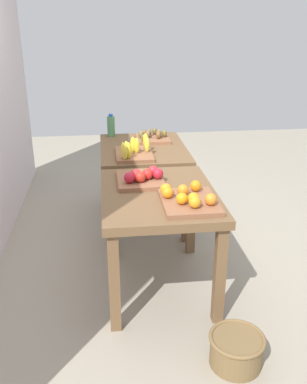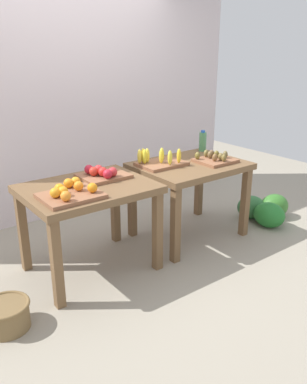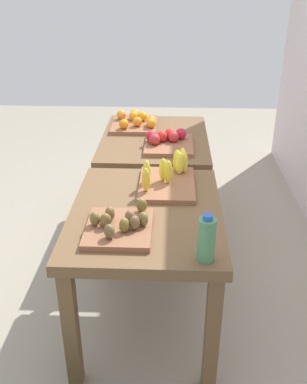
# 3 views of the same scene
# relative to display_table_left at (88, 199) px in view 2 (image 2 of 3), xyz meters

# --- Properties ---
(ground_plane) EXTENTS (8.00, 8.00, 0.00)m
(ground_plane) POSITION_rel_display_table_left_xyz_m (0.56, 0.00, -0.66)
(ground_plane) COLOR gray
(back_wall) EXTENTS (4.40, 0.12, 3.00)m
(back_wall) POSITION_rel_display_table_left_xyz_m (0.56, 1.35, 0.84)
(back_wall) COLOR silver
(back_wall) RESTS_ON ground_plane
(display_table_left) EXTENTS (1.04, 0.80, 0.77)m
(display_table_left) POSITION_rel_display_table_left_xyz_m (0.00, 0.00, 0.00)
(display_table_left) COLOR brown
(display_table_left) RESTS_ON ground_plane
(display_table_right) EXTENTS (1.04, 0.80, 0.77)m
(display_table_right) POSITION_rel_display_table_left_xyz_m (1.12, 0.00, 0.00)
(display_table_right) COLOR brown
(display_table_right) RESTS_ON ground_plane
(orange_bin) EXTENTS (0.44, 0.37, 0.11)m
(orange_bin) POSITION_rel_display_table_left_xyz_m (-0.23, -0.16, 0.15)
(orange_bin) COLOR #8D5B3D
(orange_bin) RESTS_ON display_table_left
(apple_bin) EXTENTS (0.40, 0.35, 0.11)m
(apple_bin) POSITION_rel_display_table_left_xyz_m (0.20, 0.10, 0.15)
(apple_bin) COLOR #8D5B3D
(apple_bin) RESTS_ON display_table_left
(banana_crate) EXTENTS (0.44, 0.32, 0.17)m
(banana_crate) POSITION_rel_display_table_left_xyz_m (0.83, 0.11, 0.16)
(banana_crate) COLOR #8D5B3D
(banana_crate) RESTS_ON display_table_right
(kiwi_bin) EXTENTS (0.36, 0.32, 0.10)m
(kiwi_bin) POSITION_rel_display_table_left_xyz_m (1.34, -0.11, 0.15)
(kiwi_bin) COLOR #8D5B3D
(kiwi_bin) RESTS_ON display_table_right
(water_bottle) EXTENTS (0.08, 0.08, 0.23)m
(water_bottle) POSITION_rel_display_table_left_xyz_m (1.56, 0.29, 0.22)
(water_bottle) COLOR #4C8C59
(water_bottle) RESTS_ON display_table_right
(watermelon_pile) EXTENTS (0.63, 0.67, 0.27)m
(watermelon_pile) POSITION_rel_display_table_left_xyz_m (2.05, -0.25, -0.52)
(watermelon_pile) COLOR #347329
(watermelon_pile) RESTS_ON ground_plane
(wicker_basket) EXTENTS (0.33, 0.33, 0.20)m
(wicker_basket) POSITION_rel_display_table_left_xyz_m (-0.85, -0.35, -0.55)
(wicker_basket) COLOR brown
(wicker_basket) RESTS_ON ground_plane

